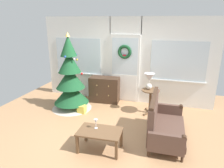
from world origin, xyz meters
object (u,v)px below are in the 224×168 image
object	(u,v)px
dresser_cabinet	(105,90)
settee_sofa	(162,123)
table_lamp	(149,79)
coffee_table	(100,134)
christmas_tree	(70,82)
gift_box	(82,109)
side_table	(150,97)
wine_glass	(96,122)

from	to	relation	value
dresser_cabinet	settee_sofa	distance (m)	2.47
settee_sofa	table_lamp	bearing A→B (deg)	109.70
settee_sofa	coffee_table	distance (m)	1.35
dresser_cabinet	coffee_table	bearing A→B (deg)	-73.32
christmas_tree	settee_sofa	distance (m)	2.77
dresser_cabinet	gift_box	size ratio (longest dim) A/B	4.40
side_table	coffee_table	world-z (taller)	side_table
settee_sofa	wine_glass	distance (m)	1.41
settee_sofa	gift_box	world-z (taller)	settee_sofa
coffee_table	gift_box	world-z (taller)	coffee_table
coffee_table	table_lamp	bearing A→B (deg)	71.39
christmas_tree	dresser_cabinet	xyz separation A→B (m)	(0.75, 0.75, -0.40)
christmas_tree	table_lamp	size ratio (longest dim) A/B	4.88
settee_sofa	dresser_cabinet	bearing A→B (deg)	138.13
christmas_tree	gift_box	bearing A→B (deg)	-27.28
settee_sofa	table_lamp	xyz separation A→B (m)	(-0.45, 1.25, 0.58)
side_table	settee_sofa	bearing A→B (deg)	-72.23
settee_sofa	side_table	distance (m)	1.28
side_table	christmas_tree	bearing A→B (deg)	-171.91
side_table	dresser_cabinet	bearing A→B (deg)	163.26
dresser_cabinet	table_lamp	xyz separation A→B (m)	(1.39, -0.40, 0.56)
dresser_cabinet	side_table	distance (m)	1.52
settee_sofa	wine_glass	world-z (taller)	settee_sofa
table_lamp	gift_box	bearing A→B (deg)	-161.87
dresser_cabinet	wine_glass	xyz separation A→B (m)	(0.61, -2.32, 0.16)
gift_box	side_table	bearing A→B (deg)	16.38
settee_sofa	coffee_table	size ratio (longest dim) A/B	1.73
coffee_table	side_table	bearing A→B (deg)	69.48
side_table	coffee_table	bearing A→B (deg)	-110.52
christmas_tree	table_lamp	distance (m)	2.17
settee_sofa	coffee_table	xyz separation A→B (m)	(-1.12, -0.75, -0.02)
coffee_table	settee_sofa	bearing A→B (deg)	33.64
christmas_tree	dresser_cabinet	world-z (taller)	christmas_tree
table_lamp	coffee_table	world-z (taller)	table_lamp
settee_sofa	side_table	xyz separation A→B (m)	(-0.39, 1.21, 0.10)
coffee_table	dresser_cabinet	bearing A→B (deg)	106.68
side_table	table_lamp	world-z (taller)	table_lamp
christmas_tree	table_lamp	xyz separation A→B (m)	(2.14, 0.35, 0.16)
table_lamp	wine_glass	bearing A→B (deg)	-112.04
wine_glass	gift_box	bearing A→B (deg)	124.89
table_lamp	settee_sofa	bearing A→B (deg)	-70.30
dresser_cabinet	wine_glass	size ratio (longest dim) A/B	4.75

